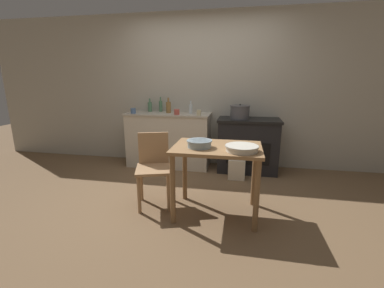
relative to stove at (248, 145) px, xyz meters
The scene contains 17 objects.
ground_plane 1.56m from the stove, 121.32° to the right, with size 14.00×14.00×0.00m, color brown.
wall_back 1.19m from the stove, 158.83° to the left, with size 8.00×0.07×2.55m.
counter_cabinet 1.33m from the stove, behind, with size 1.42×0.54×0.92m.
stove is the anchor object (origin of this frame).
work_table 1.56m from the stove, 103.51° to the right, with size 0.93×0.67×0.78m.
chair 1.79m from the stove, 128.52° to the right, with size 0.50×0.50×0.85m.
flour_sack 0.52m from the stove, 110.84° to the right, with size 0.25×0.17×0.31m, color beige.
stock_pot 0.56m from the stove, 162.49° to the right, with size 0.31×0.31×0.24m.
mixing_bowl_large 1.72m from the stove, 108.86° to the right, with size 0.27×0.27×0.08m.
mixing_bowl_small 1.70m from the stove, 93.65° to the right, with size 0.33×0.33×0.06m.
bottle_far_left 1.46m from the stove, behind, with size 0.08×0.08×0.25m.
bottle_left 1.81m from the stove, behind, with size 0.07×0.07×0.23m.
bottle_mid_left 1.64m from the stove, behind, with size 0.06×0.06×0.26m.
bottle_center_left 1.11m from the stove, behind, with size 0.06×0.06×0.21m.
cup_center 1.97m from the stove, behind, with size 0.08×0.08×0.09m, color #4C6B99.
cup_center_right 1.27m from the stove, behind, with size 0.09×0.09×0.09m, color #B74C42.
cup_mid_right 0.96m from the stove, 166.44° to the right, with size 0.07×0.07×0.09m, color beige.
Camera 1 is at (0.66, -2.86, 1.47)m, focal length 24.00 mm.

